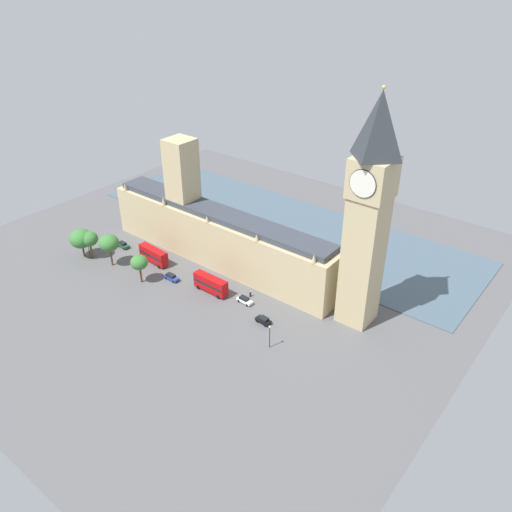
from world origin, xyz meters
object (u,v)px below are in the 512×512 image
Objects in this scene: plane_tree_near_tower at (89,239)px; plane_tree_by_river_gate at (81,239)px; car_blue_midblock at (171,277)px; car_white_corner at (245,300)px; parliament_building at (215,232)px; double_decker_bus_kerbside at (154,255)px; car_black_leading at (263,320)px; clock_tower at (368,212)px; plane_tree_opposite_hall at (139,262)px; pedestrian_far_end at (250,294)px; street_lamp_slot_12 at (270,332)px; street_lamp_slot_11 at (88,244)px; plane_tree_slot_10 at (109,243)px; car_dark_green_trailing at (123,245)px; double_decker_bus_under_trees at (211,284)px.

plane_tree_near_tower is 2.55m from plane_tree_by_river_gate.
car_blue_midblock and car_white_corner have the same top height.
car_blue_midblock is (16.11, -2.39, -8.44)m from parliament_building.
car_black_leading is at bearing 89.61° from double_decker_bus_kerbside.
clock_tower is 40.64m from car_white_corner.
car_blue_midblock is at bearing 102.71° from plane_tree_near_tower.
car_white_corner is at bearing 60.34° from parliament_building.
plane_tree_opposite_hall is at bearing -67.79° from clock_tower.
pedestrian_far_end is 21.38m from street_lamp_slot_12.
plane_tree_near_tower is 1.24× the size of street_lamp_slot_11.
car_black_leading is at bearing 91.37° from car_blue_midblock.
plane_tree_slot_10 reaches higher than street_lamp_slot_12.
clock_tower is 81.11m from car_dark_green_trailing.
clock_tower is 13.84× the size of car_black_leading.
plane_tree_by_river_gate reaches higher than car_blue_midblock.
parliament_building reaches higher than plane_tree_opposite_hall.
parliament_building reaches higher than plane_tree_slot_10.
car_white_corner is at bearing -64.88° from clock_tower.
plane_tree_near_tower is 22.08m from plane_tree_opposite_hall.
plane_tree_opposite_hall is (9.33, 5.17, 3.72)m from double_decker_bus_kerbside.
plane_tree_opposite_hall is at bearing -65.32° from double_decker_bus_under_trees.
car_blue_midblock is at bearing 105.29° from plane_tree_slot_10.
street_lamp_slot_11 is at bearing -76.30° from car_blue_midblock.
plane_tree_near_tower is 66.84m from street_lamp_slot_12.
parliament_building is at bearing -120.85° from street_lamp_slot_12.
car_blue_midblock is 39.59m from street_lamp_slot_12.
parliament_building is 38.52m from street_lamp_slot_11.
pedestrian_far_end is 0.20× the size of plane_tree_near_tower.
plane_tree_slot_10 is (5.32, -19.47, 6.49)m from car_blue_midblock.
car_black_leading is 0.65× the size of street_lamp_slot_12.
pedestrian_far_end is at bearing 105.53° from street_lamp_slot_11.
plane_tree_slot_10 is at bearing 101.99° from plane_tree_by_river_gate.
car_black_leading is at bearing -46.86° from clock_tower.
car_black_leading is at bearing 89.40° from car_dark_green_trailing.
parliament_building is 37.70m from plane_tree_near_tower.
parliament_building is 7.88× the size of plane_tree_slot_10.
car_blue_midblock is at bearing 94.51° from car_black_leading.
double_decker_bus_under_trees reaches higher than car_dark_green_trailing.
plane_tree_opposite_hall is (10.23, -28.93, 5.47)m from car_white_corner.
plane_tree_near_tower is at bearing -53.45° from parliament_building.
plane_tree_near_tower is (22.38, -30.19, -3.01)m from parliament_building.
double_decker_bus_under_trees is (13.59, 10.44, -6.69)m from parliament_building.
street_lamp_slot_11 reaches higher than pedestrian_far_end.
car_white_corner is (-0.90, 34.10, -1.75)m from double_decker_bus_kerbside.
plane_tree_near_tower reaches higher than car_white_corner.
car_white_corner is at bearing 93.21° from car_dark_green_trailing.
car_dark_green_trailing is at bearing -98.16° from street_lamp_slot_12.
car_dark_green_trailing is 65.22m from street_lamp_slot_12.
double_decker_bus_kerbside is at bearing 119.74° from plane_tree_by_river_gate.
plane_tree_slot_10 reaches higher than street_lamp_slot_11.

